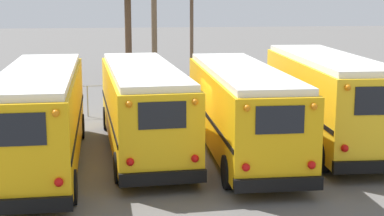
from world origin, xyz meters
name	(u,v)px	position (x,y,z in m)	size (l,w,h in m)	color
ground_plane	(192,154)	(0.00, 0.00, 0.00)	(160.00, 160.00, 0.00)	#5B5956
school_bus_0	(40,115)	(-4.95, -0.91, 1.69)	(2.61, 10.10, 3.13)	#EAAA0F
school_bus_1	(143,105)	(-1.65, 0.69, 1.63)	(2.98, 9.97, 2.99)	yellow
school_bus_2	(241,107)	(1.65, -0.16, 1.64)	(2.56, 10.19, 3.00)	#EAAA0F
school_bus_3	(326,97)	(4.95, 0.62, 1.78)	(2.84, 9.55, 3.28)	yellow
utility_pole	(154,18)	(-0.33, 13.65, 4.13)	(1.80, 0.32, 8.01)	brown
fence_line	(172,93)	(0.00, 6.85, 0.99)	(17.96, 0.06, 1.42)	#939399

